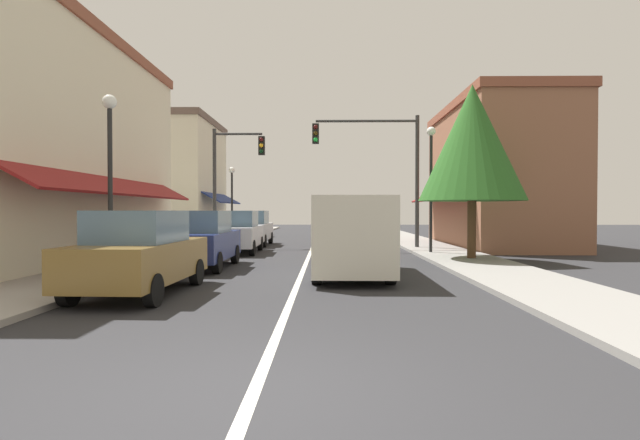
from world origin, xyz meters
TOP-DOWN VIEW (x-y plane):
  - ground_plane at (0.00, 18.00)m, footprint 80.00×80.00m
  - sidewalk_left at (-5.50, 18.00)m, footprint 2.60×56.00m
  - sidewalk_right at (5.50, 18.00)m, footprint 2.60×56.00m
  - lane_center_stripe at (0.00, 18.00)m, footprint 0.14×52.00m
  - storefront_left_block at (-9.01, 12.00)m, footprint 5.74×14.20m
  - storefront_right_block at (9.07, 20.00)m, footprint 5.86×10.20m
  - storefront_far_left at (-9.17, 28.00)m, footprint 6.06×8.20m
  - parked_car_nearest_left at (-3.22, 5.64)m, footprint 1.88×4.15m
  - parked_car_second_left at (-3.16, 10.41)m, footprint 1.79×4.10m
  - parked_car_third_left at (-3.04, 15.91)m, footprint 1.85×4.13m
  - parked_car_far_left at (-3.13, 20.46)m, footprint 1.79×4.11m
  - van_in_lane at (1.36, 8.75)m, footprint 2.03×5.19m
  - traffic_signal_mast_arm at (3.20, 17.83)m, footprint 4.85×0.50m
  - traffic_signal_left_corner at (-4.00, 19.38)m, footprint 2.58×0.50m
  - street_lamp_left_near at (-4.85, 7.93)m, footprint 0.36×0.36m
  - street_lamp_right_mid at (4.84, 15.08)m, footprint 0.36×0.36m
  - street_lamp_left_far at (-4.87, 24.20)m, footprint 0.36×0.36m
  - tree_right_near at (5.75, 12.62)m, footprint 3.67×3.67m

SIDE VIEW (x-z plane):
  - ground_plane at x=0.00m, z-range 0.00..0.00m
  - lane_center_stripe at x=0.00m, z-range 0.00..0.01m
  - sidewalk_left at x=-5.50m, z-range 0.00..0.12m
  - sidewalk_right at x=5.50m, z-range 0.00..0.12m
  - parked_car_nearest_left at x=-3.22m, z-range -0.01..1.76m
  - parked_car_second_left at x=-3.16m, z-range -0.01..1.76m
  - parked_car_third_left at x=-3.04m, z-range -0.01..1.76m
  - parked_car_far_left at x=-3.13m, z-range -0.01..1.76m
  - van_in_lane at x=1.36m, z-range 0.09..2.21m
  - street_lamp_left_far at x=-4.87m, z-range 0.79..5.12m
  - street_lamp_left_near at x=-4.85m, z-range 0.83..5.56m
  - street_lamp_right_mid at x=4.84m, z-range 0.86..5.96m
  - storefront_right_block at x=9.07m, z-range 0.00..7.05m
  - traffic_signal_left_corner at x=-4.00m, z-range 0.87..6.63m
  - storefront_far_left at x=-9.17m, z-range 0.00..7.77m
  - storefront_left_block at x=-9.01m, z-range 0.00..8.00m
  - tree_right_near at x=5.75m, z-range 1.04..7.19m
  - traffic_signal_mast_arm at x=3.20m, z-range 1.08..7.17m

